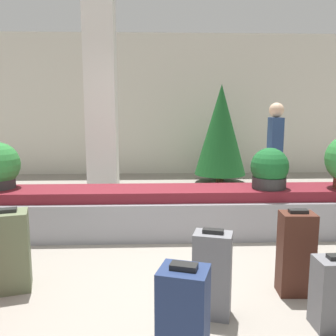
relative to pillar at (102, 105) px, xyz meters
The scene contains 11 objects.
ground_plane 3.38m from the pillar, 70.94° to the right, with size 18.00×18.00×0.00m, color gray.
back_wall 3.04m from the pillar, 71.33° to the left, with size 18.00×0.06×3.20m.
carousel 2.14m from the pillar, 54.64° to the right, with size 7.07×0.74×0.58m.
pillar is the anchor object (origin of this frame).
suitcase_1 3.08m from the pillar, 99.46° to the right, with size 0.43×0.35×0.73m.
suitcase_3 3.70m from the pillar, 69.20° to the right, with size 0.32×0.26×0.69m.
suitcase_4 3.76m from the pillar, 55.88° to the right, with size 0.29×0.22×0.74m.
suitcase_5 4.27m from the pillar, 76.40° to the right, with size 0.32×0.30×0.74m.
potted_plant_2 2.75m from the pillar, 32.50° to the right, with size 0.46×0.46×0.50m.
traveler_0 2.77m from the pillar, ahead, with size 0.31×0.33×1.63m.
decorated_tree 2.84m from the pillar, 38.93° to the left, with size 1.05×1.05×2.02m.
Camera 1 is at (-0.17, -3.06, 1.58)m, focal length 40.00 mm.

